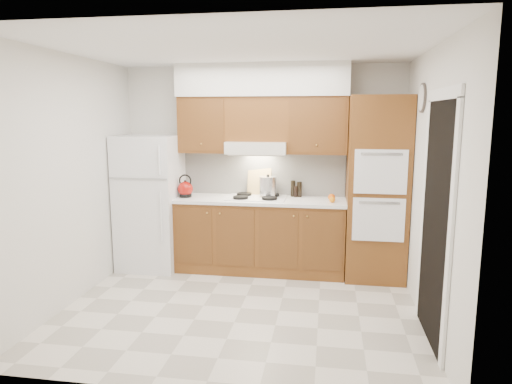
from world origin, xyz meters
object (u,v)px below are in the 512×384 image
oven_cabinet (377,189)px  kettle (185,189)px  fridge (151,202)px  stock_pot (268,186)px

oven_cabinet → kettle: (-2.37, -0.04, -0.05)m
fridge → oven_cabinet: bearing=0.7°
fridge → kettle: bearing=-0.9°
fridge → stock_pot: (1.51, 0.16, 0.22)m
stock_pot → kettle: bearing=-170.9°
oven_cabinet → fridge: bearing=-179.3°
stock_pot → oven_cabinet: bearing=-5.3°
oven_cabinet → stock_pot: 1.34m
fridge → stock_pot: 1.54m
oven_cabinet → kettle: oven_cabinet is taller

